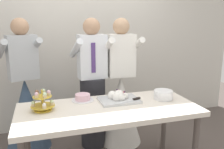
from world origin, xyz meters
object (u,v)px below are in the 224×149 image
Objects in this scene: person_bride at (121,101)px; person_guest at (26,105)px; plate_stack at (163,95)px; main_cake_tray at (119,97)px; person_groom at (93,91)px; round_cake at (83,98)px; cupcake_stand at (43,102)px; dessert_table at (109,114)px.

person_guest is (-1.19, 0.21, 0.00)m from person_bride.
main_cake_tray is at bearing 170.36° from plate_stack.
round_cake is at bearing -116.26° from person_groom.
person_groom reaches higher than round_cake.
person_guest is at bearing 104.58° from cupcake_stand.
person_bride reaches higher than main_cake_tray.
person_bride is 1.21m from person_guest.
main_cake_tray reaches higher than plate_stack.
person_guest is (-0.82, 0.20, -0.16)m from person_groom.
person_groom is at bearing 136.90° from plate_stack.
main_cake_tray is at bearing -111.60° from person_bride.
person_guest is (-0.20, 0.77, -0.28)m from cupcake_stand.
dessert_table is 0.77m from person_bride.
dessert_table is 0.66m from cupcake_stand.
main_cake_tray is at bearing -72.59° from person_groom.
cupcake_stand is (-0.63, 0.11, 0.16)m from dessert_table.
main_cake_tray is 0.61m from person_bride.
plate_stack is (0.65, 0.07, 0.12)m from dessert_table.
person_guest reaches higher than cupcake_stand.
dessert_table is 0.37m from round_cake.
cupcake_stand reaches higher than plate_stack.
person_guest is (-0.99, 0.73, -0.23)m from main_cake_tray.
main_cake_tray is 1.80× the size of round_cake.
person_bride is at bearing 29.64° from cupcake_stand.
round_cake is at bearing 22.20° from cupcake_stand.
round_cake is at bearing 127.60° from dessert_table.
cupcake_stand reaches higher than round_cake.
person_groom is at bearing 107.41° from main_cake_tray.
plate_stack is 0.13× the size of person_groom.
round_cake is 0.14× the size of person_groom.
dessert_table is 7.83× the size of cupcake_stand.
cupcake_stand is at bearing -176.95° from main_cake_tray.
dessert_table is at bearing -88.71° from person_groom.
plate_stack is (1.28, -0.04, -0.04)m from cupcake_stand.
cupcake_stand reaches higher than main_cake_tray.
dessert_table is at bearing -118.06° from person_bride.
plate_stack is (0.49, -0.08, 0.01)m from main_cake_tray.
person_guest is at bearing 151.19° from plate_stack.
main_cake_tray is 0.56m from person_groom.
dessert_table is 1.22m from person_guest.
cupcake_stand is at bearing 170.23° from dessert_table.
main_cake_tray is at bearing 44.76° from dessert_table.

